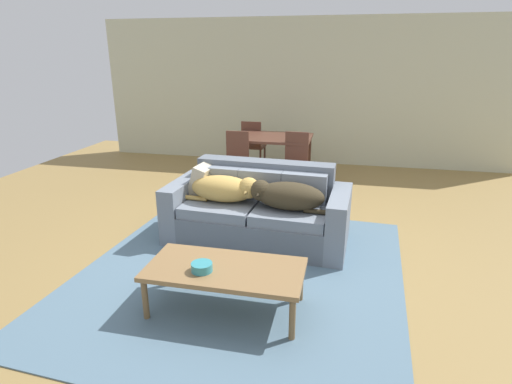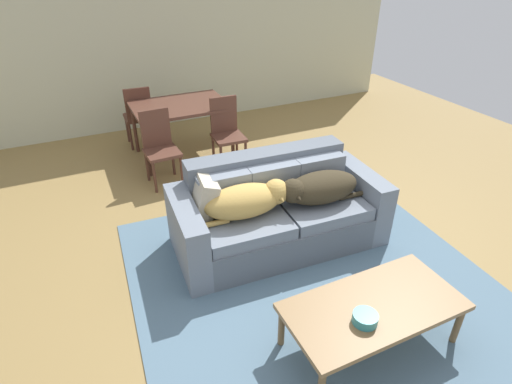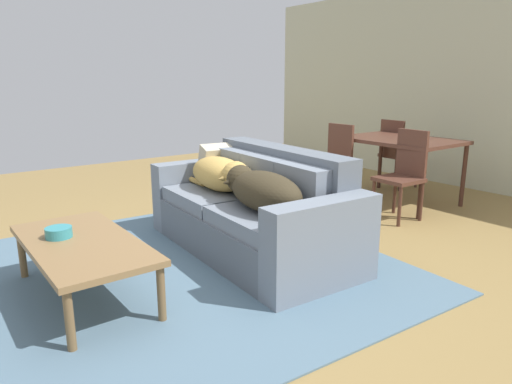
{
  "view_description": "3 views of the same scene",
  "coord_description": "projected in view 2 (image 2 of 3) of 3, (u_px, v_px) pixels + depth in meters",
  "views": [
    {
      "loc": [
        0.84,
        -4.02,
        2.07
      ],
      "look_at": [
        -0.09,
        0.17,
        0.61
      ],
      "focal_mm": 28.81,
      "sensor_mm": 36.0,
      "label": 1
    },
    {
      "loc": [
        -1.7,
        -2.71,
        2.58
      ],
      "look_at": [
        -0.31,
        0.26,
        0.63
      ],
      "focal_mm": 28.91,
      "sensor_mm": 36.0,
      "label": 2
    },
    {
      "loc": [
        2.91,
        -1.98,
        1.44
      ],
      "look_at": [
        0.04,
        0.19,
        0.55
      ],
      "focal_mm": 32.46,
      "sensor_mm": 36.0,
      "label": 3
    }
  ],
  "objects": [
    {
      "name": "bowl_on_coffee_table",
      "position": [
        365.0,
        318.0,
        2.76
      ],
      "size": [
        0.17,
        0.17,
        0.07
      ],
      "primitive_type": "cylinder",
      "color": "teal",
      "rests_on": "coffee_table"
    },
    {
      "name": "throw_pillow_by_left_arm",
      "position": [
        203.0,
        197.0,
        3.73
      ],
      "size": [
        0.3,
        0.4,
        0.4
      ],
      "primitive_type": "cube",
      "rotation": [
        0.0,
        0.3,
        -0.12
      ],
      "color": "#B8AF97",
      "rests_on": "couch"
    },
    {
      "name": "coffee_table",
      "position": [
        373.0,
        308.0,
        2.94
      ],
      "size": [
        1.29,
        0.63,
        0.4
      ],
      "color": "olive",
      "rests_on": "ground"
    },
    {
      "name": "ground_plane",
      "position": [
        296.0,
        252.0,
        4.05
      ],
      "size": [
        10.0,
        10.0,
        0.0
      ],
      "primitive_type": "plane",
      "color": "olive"
    },
    {
      "name": "area_rug",
      "position": [
        320.0,
        292.0,
        3.58
      ],
      "size": [
        3.26,
        3.5,
        0.01
      ],
      "primitive_type": "cube",
      "rotation": [
        0.0,
        0.0,
        -0.06
      ],
      "color": "slate",
      "rests_on": "ground"
    },
    {
      "name": "couch",
      "position": [
        277.0,
        212.0,
        4.06
      ],
      "size": [
        2.07,
        1.03,
        0.87
      ],
      "rotation": [
        0.0,
        0.0,
        -0.06
      ],
      "color": "slate",
      "rests_on": "ground"
    },
    {
      "name": "dining_chair_near_right",
      "position": [
        227.0,
        130.0,
        5.43
      ],
      "size": [
        0.42,
        0.42,
        0.93
      ],
      "rotation": [
        0.0,
        0.0,
        -0.05
      ],
      "color": "#543024",
      "rests_on": "ground"
    },
    {
      "name": "dining_table",
      "position": [
        181.0,
        109.0,
        5.59
      ],
      "size": [
        1.27,
        0.92,
        0.76
      ],
      "color": "#543024",
      "rests_on": "ground"
    },
    {
      "name": "back_partition",
      "position": [
        173.0,
        38.0,
        6.47
      ],
      "size": [
        8.0,
        0.12,
        2.7
      ],
      "primitive_type": "cube",
      "color": "beige",
      "rests_on": "ground"
    },
    {
      "name": "dining_chair_near_left",
      "position": [
        160.0,
        145.0,
        5.04
      ],
      "size": [
        0.42,
        0.42,
        0.92
      ],
      "rotation": [
        0.0,
        0.0,
        0.05
      ],
      "color": "#543024",
      "rests_on": "ground"
    },
    {
      "name": "dog_on_right_cushion",
      "position": [
        318.0,
        188.0,
        3.89
      ],
      "size": [
        0.93,
        0.42,
        0.3
      ],
      "rotation": [
        0.0,
        0.0,
        -0.06
      ],
      "color": "#372F1E",
      "rests_on": "couch"
    },
    {
      "name": "dog_on_left_cushion",
      "position": [
        248.0,
        200.0,
        3.71
      ],
      "size": [
        0.93,
        0.42,
        0.31
      ],
      "rotation": [
        0.0,
        0.0,
        -0.06
      ],
      "color": "tan",
      "rests_on": "couch"
    },
    {
      "name": "dining_chair_far_left",
      "position": [
        139.0,
        114.0,
        5.97
      ],
      "size": [
        0.41,
        0.41,
        0.91
      ],
      "rotation": [
        0.0,
        0.0,
        3.11
      ],
      "color": "#543024",
      "rests_on": "ground"
    }
  ]
}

